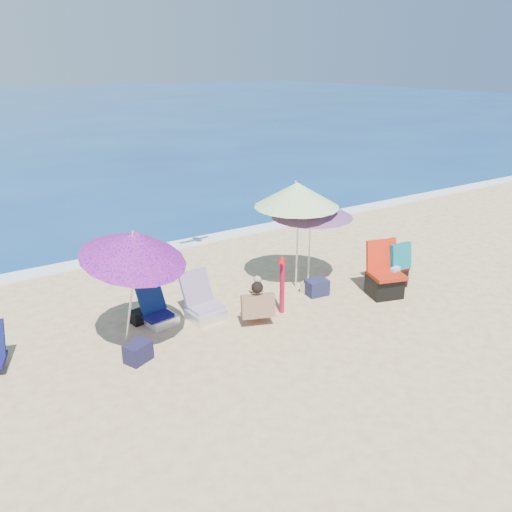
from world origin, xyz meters
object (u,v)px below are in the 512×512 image
umbrella_blue (135,245)px  furled_umbrella (282,281)px  umbrella_striped (297,195)px  chair_navy (158,314)px  camp_chair_left (384,280)px  chair_rainbow (203,306)px  umbrella_turquoise (312,207)px  person_center (257,301)px  camp_chair_right (392,270)px

umbrella_blue → furled_umbrella: 2.84m
umbrella_striped → chair_navy: size_ratio=3.19×
camp_chair_left → umbrella_striped: bearing=133.9°
umbrella_striped → umbrella_blue: umbrella_blue is taller
umbrella_striped → furled_umbrella: 1.76m
umbrella_striped → chair_navy: umbrella_striped is taller
umbrella_blue → chair_rainbow: size_ratio=2.71×
umbrella_turquoise → chair_rainbow: bearing=-177.2°
camp_chair_left → person_center: bearing=171.4°
umbrella_turquoise → camp_chair_right: size_ratio=2.18×
umbrella_blue → person_center: umbrella_blue is taller
furled_umbrella → chair_rainbow: furled_umbrella is taller
person_center → camp_chair_left: bearing=-8.6°
umbrella_striped → camp_chair_left: (1.22, -1.27, -1.59)m
umbrella_blue → umbrella_striped: bearing=11.8°
furled_umbrella → chair_navy: furled_umbrella is taller
umbrella_blue → chair_navy: (0.56, 0.77, -1.61)m
umbrella_striped → camp_chair_left: size_ratio=2.04×
chair_rainbow → camp_chair_right: size_ratio=0.82×
umbrella_blue → furled_umbrella: size_ratio=1.85×
umbrella_turquoise → camp_chair_left: umbrella_turquoise is taller
umbrella_blue → furled_umbrella: bearing=-2.1°
umbrella_turquoise → chair_rainbow: umbrella_turquoise is taller
umbrella_striped → furled_umbrella: bearing=-137.6°
camp_chair_left → chair_rainbow: bearing=162.3°
furled_umbrella → camp_chair_right: 2.59m
umbrella_blue → camp_chair_right: 5.37m
furled_umbrella → camp_chair_left: (2.12, -0.45, -0.32)m
umbrella_turquoise → umbrella_striped: umbrella_striped is taller
furled_umbrella → chair_navy: size_ratio=1.71×
furled_umbrella → camp_chair_right: (2.57, -0.22, -0.29)m
chair_rainbow → camp_chair_left: size_ratio=0.75×
chair_navy → camp_chair_right: 4.73m
camp_chair_left → camp_chair_right: size_ratio=1.10×
camp_chair_left → umbrella_blue: bearing=173.5°
person_center → umbrella_turquoise: bearing=24.1°
umbrella_striped → camp_chair_right: 2.51m
chair_rainbow → camp_chair_left: camp_chair_left is taller
furled_umbrella → person_center: furled_umbrella is taller
umbrella_striped → person_center: 2.27m
umbrella_striped → chair_rainbow: umbrella_striped is taller
chair_rainbow → camp_chair_left: (3.39, -1.08, 0.11)m
chair_rainbow → camp_chair_right: bearing=-12.6°
chair_navy → person_center: size_ratio=0.82×
camp_chair_left → furled_umbrella: bearing=168.1°
person_center → chair_rainbow: bearing=136.5°
umbrella_striped → furled_umbrella: umbrella_striped is taller
camp_chair_right → chair_rainbow: bearing=167.4°
chair_navy → chair_rainbow: (0.77, -0.22, 0.03)m
furled_umbrella → camp_chair_right: bearing=-5.0°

